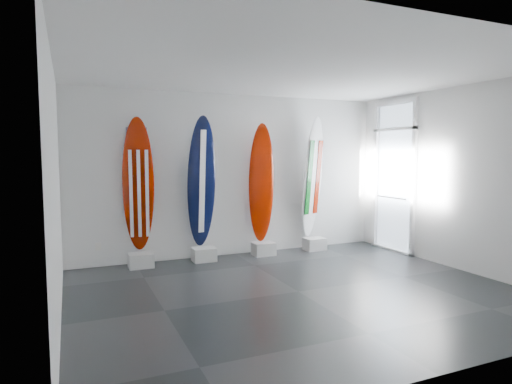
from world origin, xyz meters
name	(u,v)px	position (x,y,z in m)	size (l,w,h in m)	color
floor	(298,292)	(0.00, 0.00, 0.00)	(6.00, 6.00, 0.00)	black
ceiling	(300,70)	(0.00, 0.00, 3.00)	(6.00, 6.00, 0.00)	white
wall_back	(234,175)	(0.00, 2.50, 1.50)	(6.00, 6.00, 0.00)	silver
wall_front	(446,202)	(0.00, -2.50, 1.50)	(6.00, 6.00, 0.00)	silver
wall_left	(56,191)	(-3.00, 0.00, 1.50)	(5.00, 5.00, 0.00)	silver
wall_right	(461,179)	(3.00, 0.00, 1.50)	(5.00, 5.00, 0.00)	silver
display_block_usa	(141,260)	(-1.80, 2.18, 0.12)	(0.40, 0.30, 0.24)	silver
surfboard_usa	(138,186)	(-1.80, 2.28, 1.37)	(0.52, 0.08, 2.29)	#7E1200
display_block_navy	(204,254)	(-0.70, 2.18, 0.12)	(0.40, 0.30, 0.24)	silver
surfboard_navy	(202,182)	(-0.70, 2.28, 1.40)	(0.53, 0.08, 2.33)	black
display_block_swiss	(264,249)	(0.46, 2.18, 0.12)	(0.40, 0.30, 0.24)	silver
surfboard_swiss	(261,183)	(0.46, 2.28, 1.35)	(0.50, 0.08, 2.23)	#7E1200
display_block_italy	(315,244)	(1.57, 2.18, 0.12)	(0.40, 0.30, 0.24)	silver
surfboard_italy	(313,178)	(1.57, 2.28, 1.43)	(0.54, 0.08, 2.39)	white
wall_outlet	(98,247)	(-2.45, 2.48, 0.35)	(0.09, 0.02, 0.13)	silver
glass_door	(394,178)	(2.97, 1.55, 1.43)	(0.12, 1.16, 2.85)	white
balcony	(443,221)	(4.30, 1.55, 0.50)	(2.80, 2.20, 1.20)	slate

